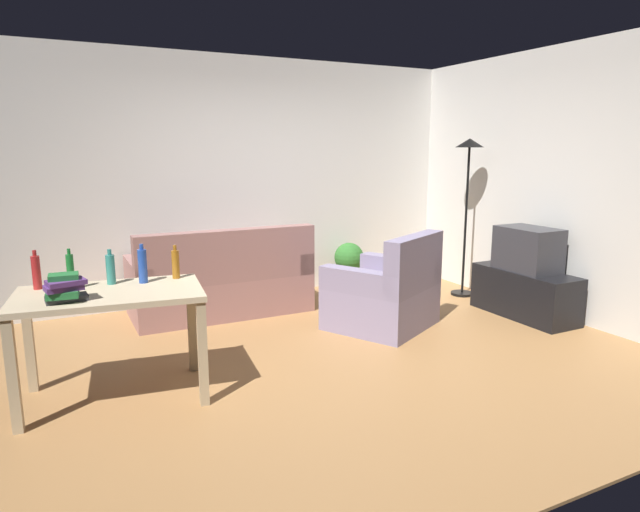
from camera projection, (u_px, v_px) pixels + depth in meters
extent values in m
cube|color=#9E7042|center=(336.00, 356.00, 4.57)|extent=(5.20, 4.40, 0.02)
cube|color=silver|center=(245.00, 180.00, 6.24)|extent=(5.20, 0.10, 2.70)
cube|color=silver|center=(566.00, 184.00, 5.45)|extent=(0.10, 4.40, 2.70)
cube|color=#996B66|center=(220.00, 293.00, 5.76)|extent=(1.80, 0.84, 0.40)
cube|color=#8C625D|center=(229.00, 256.00, 5.37)|extent=(1.80, 0.16, 0.52)
cube|color=#926661|center=(291.00, 258.00, 6.06)|extent=(0.16, 0.84, 0.22)
cube|color=#926661|center=(138.00, 272.00, 5.34)|extent=(0.16, 0.84, 0.22)
cube|color=black|center=(525.00, 293.00, 5.60)|extent=(0.44, 1.10, 0.48)
cube|color=#2D2D33|center=(528.00, 249.00, 5.52)|extent=(0.40, 0.60, 0.44)
cube|color=black|center=(542.00, 248.00, 5.61)|extent=(0.01, 0.52, 0.36)
cylinder|color=black|center=(462.00, 293.00, 6.47)|extent=(0.26, 0.26, 0.03)
cylinder|color=black|center=(466.00, 222.00, 6.30)|extent=(0.03, 0.03, 1.68)
cone|color=black|center=(470.00, 143.00, 6.13)|extent=(0.32, 0.32, 0.10)
cube|color=#C6B28E|center=(109.00, 294.00, 3.66)|extent=(1.28, 0.84, 0.04)
cube|color=tan|center=(13.00, 377.00, 3.26)|extent=(0.07, 0.07, 0.72)
cube|color=tan|center=(203.00, 354.00, 3.63)|extent=(0.07, 0.07, 0.72)
cube|color=tan|center=(29.00, 343.00, 3.84)|extent=(0.07, 0.07, 0.72)
cube|color=tan|center=(192.00, 326.00, 4.20)|extent=(0.07, 0.07, 0.72)
cylinder|color=brown|center=(349.00, 280.00, 6.74)|extent=(0.24, 0.24, 0.22)
sphere|color=#2D6B28|center=(349.00, 257.00, 6.69)|extent=(0.36, 0.36, 0.36)
cube|color=gray|center=(381.00, 306.00, 5.30)|extent=(1.19, 1.16, 0.40)
cube|color=slate|center=(414.00, 264.00, 5.02)|extent=(0.87, 0.56, 0.52)
cube|color=gray|center=(399.00, 268.00, 5.54)|extent=(0.53, 0.82, 0.22)
cube|color=gray|center=(362.00, 282.00, 4.95)|extent=(0.53, 0.82, 0.22)
cylinder|color=#AD2323|center=(36.00, 273.00, 3.69)|extent=(0.06, 0.06, 0.23)
cylinder|color=#AD2323|center=(34.00, 253.00, 3.67)|extent=(0.03, 0.03, 0.04)
cylinder|color=#1E722D|center=(71.00, 272.00, 3.69)|extent=(0.05, 0.05, 0.24)
cylinder|color=#1E722D|center=(69.00, 252.00, 3.66)|extent=(0.02, 0.02, 0.04)
cylinder|color=teal|center=(111.00, 270.00, 3.83)|extent=(0.06, 0.06, 0.21)
cylinder|color=teal|center=(109.00, 252.00, 3.81)|extent=(0.03, 0.03, 0.04)
cylinder|color=#2347A3|center=(143.00, 266.00, 3.87)|extent=(0.06, 0.06, 0.24)
cylinder|color=#2347A3|center=(141.00, 247.00, 3.84)|extent=(0.03, 0.03, 0.04)
cylinder|color=#9E6019|center=(176.00, 264.00, 4.00)|extent=(0.06, 0.06, 0.21)
cylinder|color=#9E6019|center=(175.00, 248.00, 3.98)|extent=(0.02, 0.02, 0.04)
cube|color=#333338|center=(67.00, 298.00, 3.42)|extent=(0.25, 0.15, 0.03)
cube|color=#236B33|center=(63.00, 294.00, 3.38)|extent=(0.20, 0.17, 0.04)
cube|color=#593372|center=(64.00, 287.00, 3.38)|extent=(0.24, 0.18, 0.03)
cube|color=#593372|center=(66.00, 282.00, 3.38)|extent=(0.24, 0.19, 0.03)
cube|color=#236B33|center=(63.00, 277.00, 3.39)|extent=(0.18, 0.14, 0.03)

